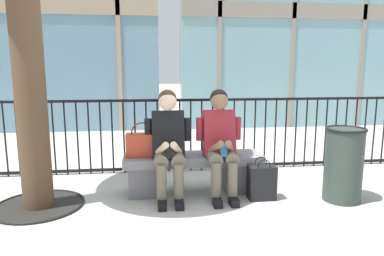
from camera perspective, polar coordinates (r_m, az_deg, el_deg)
The scene contains 8 objects.
ground_plane at distance 4.16m, azimuth 0.17°, elevation -10.47°, with size 60.00×60.00×0.00m, color #B2ADA3.
stone_bench at distance 4.07m, azimuth 0.17°, elevation -6.89°, with size 1.60×0.44×0.45m.
seated_person_with_phone at distance 3.83m, azimuth -3.92°, elevation -2.13°, with size 0.52×0.66×1.21m.
seated_person_companion at distance 3.91m, azimuth 4.66°, elevation -1.92°, with size 0.52×0.66×1.21m.
handbag_on_bench at distance 3.96m, azimuth -8.18°, elevation -2.72°, with size 0.37×0.17×0.40m.
shopping_bag at distance 3.95m, azimuth 11.45°, elevation -8.78°, with size 0.30×0.17×0.47m.
plaza_railing at distance 4.86m, azimuth -1.11°, elevation -1.10°, with size 7.93×0.04×1.03m.
trash_can at distance 4.13m, azimuth 23.74°, elevation -5.42°, with size 0.43×0.43×0.82m.
Camera 1 is at (-0.49, -3.87, 1.44)m, focal length 32.28 mm.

